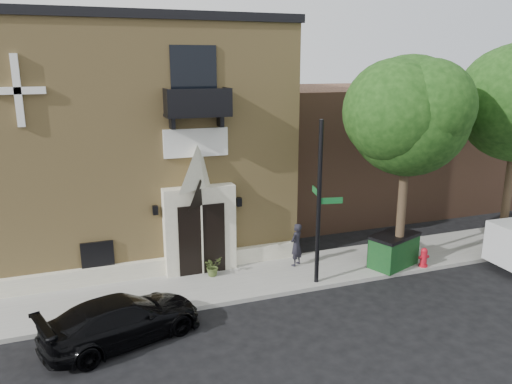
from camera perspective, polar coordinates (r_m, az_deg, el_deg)
ground at (r=16.80m, az=-0.55°, el=-12.44°), size 120.00×120.00×0.00m
sidewalk at (r=18.35m, az=0.84°, el=-9.73°), size 42.00×3.00×0.15m
church at (r=22.34m, az=-14.88°, el=6.41°), size 12.20×11.01×9.30m
neighbour_building at (r=29.02m, az=16.08°, el=5.26°), size 18.00×8.00×6.40m
street_tree_left at (r=18.26m, az=17.33°, el=8.39°), size 4.97×4.38×7.77m
black_sedan at (r=14.90m, az=-15.02°, el=-13.89°), size 4.85×3.14×1.31m
street_sign at (r=17.00m, az=7.24°, el=-1.27°), size 0.89×1.01×5.70m
fire_hydrant at (r=19.97m, az=18.62°, el=-7.08°), size 0.42×0.34×0.74m
dumpster at (r=19.63m, az=15.45°, el=-6.37°), size 2.17×1.70×1.25m
planter at (r=18.26m, az=-4.97°, el=-8.43°), size 0.80×0.76×0.72m
pedestrian_near at (r=18.96m, az=4.62°, el=-6.02°), size 0.72×0.67×1.65m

